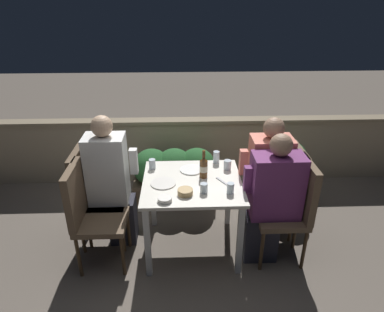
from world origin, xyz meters
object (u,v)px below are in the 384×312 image
Objects in this scene: person_purple_stripe at (271,200)px; person_coral_top at (265,181)px; potted_plant at (287,167)px; chair_right_near at (294,203)px; chair_right_far at (285,187)px; chair_left_near at (88,208)px; chair_left_far at (91,190)px; person_white_polo at (112,182)px; beer_bottle at (204,167)px.

person_coral_top is at bearing 88.27° from person_purple_stripe.
person_purple_stripe is at bearing -115.97° from potted_plant.
chair_right_near and chair_right_far have the same top height.
potted_plant is (0.40, 0.57, -0.16)m from person_coral_top.
chair_left_near is 1.00× the size of chair_left_far.
person_white_polo is at bearing 179.35° from person_coral_top.
potted_plant is (0.99, 0.63, -0.35)m from beer_bottle.
beer_bottle is (0.85, -0.07, 0.17)m from person_white_polo.
chair_right_near is 0.35m from person_coral_top.
chair_left_far is 1.00× the size of chair_right_far.
person_coral_top is (1.44, -0.02, -0.02)m from person_white_polo.
chair_right_far is 0.61m from potted_plant.
person_white_polo reaches higher than chair_left_near.
chair_left_near and chair_left_far have the same top height.
person_purple_stripe is at bearing -128.22° from chair_right_far.
potted_plant is (1.84, 0.56, -0.18)m from person_white_polo.
person_coral_top is at bearing -125.22° from potted_plant.
person_purple_stripe is 0.35m from chair_right_far.
chair_right_near is 0.79× the size of person_purple_stripe.
chair_right_near is 1.23× the size of potted_plant.
chair_left_far is 1.00× the size of chair_right_near.
person_white_polo is at bearing -0.00° from chair_left_far.
chair_left_near is at bearing -156.72° from potted_plant.
potted_plant is at bearing 16.80° from person_white_polo.
chair_right_far is at bearing 0.00° from person_coral_top.
person_coral_top is at bearing -0.65° from person_white_polo.
chair_left_near is 1.80m from chair_right_near.
chair_left_near is 1.59m from person_purple_stripe.
person_purple_stripe reaches higher than chair_left_near.
chair_left_far and chair_right_far have the same top height.
potted_plant is (0.20, 0.57, -0.09)m from chair_right_far.
chair_left_near is 0.74× the size of person_white_polo.
chair_left_far and chair_right_near have the same top height.
chair_left_near is at bearing -117.79° from person_white_polo.
beer_bottle is at bearing 159.45° from person_purple_stripe.
person_coral_top is 4.81× the size of beer_bottle.
chair_right_near is (1.64, -0.29, -0.09)m from person_white_polo.
person_coral_top reaches higher than chair_right_near.
chair_left_near is 0.79× the size of person_purple_stripe.
person_white_polo is 1.34× the size of chair_right_far.
chair_right_far is at bearing -0.50° from chair_left_far.
chair_right_far is (1.64, -0.02, -0.09)m from person_white_polo.
person_coral_top reaches higher than person_purple_stripe.
chair_left_near is at bearing -169.73° from person_coral_top.
chair_right_near is at bearing -15.40° from beer_bottle.
beer_bottle is at bearing -147.55° from potted_plant.
potted_plant is at bearing 64.03° from person_purple_stripe.
person_purple_stripe is at bearing 0.55° from chair_left_near.
person_white_polo reaches higher than person_coral_top.
chair_right_near is at bearing 0.49° from chair_left_near.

